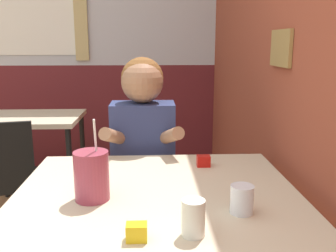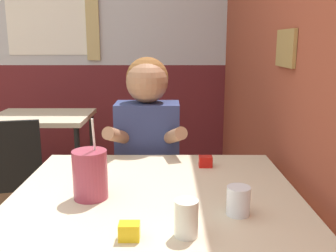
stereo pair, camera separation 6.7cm
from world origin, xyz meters
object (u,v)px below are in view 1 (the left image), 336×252
chair_near_window (3,176)px  cocktail_pitcher (92,176)px  main_table (157,207)px  person_seated (143,162)px  background_table (31,129)px

chair_near_window → cocktail_pitcher: cocktail_pitcher is taller
chair_near_window → cocktail_pitcher: bearing=-65.6°
main_table → chair_near_window: (-0.93, 0.89, -0.19)m
chair_near_window → person_seated: size_ratio=0.70×
chair_near_window → cocktail_pitcher: 1.23m
background_table → cocktail_pitcher: 1.75m
person_seated → cocktail_pitcher: size_ratio=4.17×
background_table → person_seated: 1.25m
background_table → chair_near_window: bearing=-89.2°
main_table → background_table: 1.80m
chair_near_window → background_table: bearing=78.8°
person_seated → main_table: bearing=-84.3°
chair_near_window → cocktail_pitcher: size_ratio=2.92×
cocktail_pitcher → chair_near_window: bearing=126.4°
person_seated → cocktail_pitcher: bearing=-103.5°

